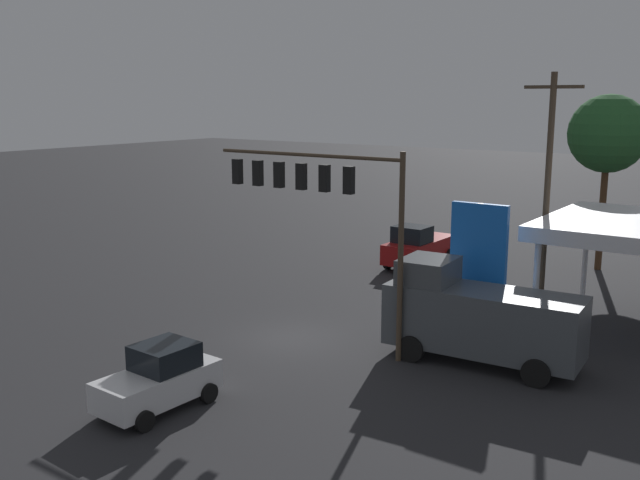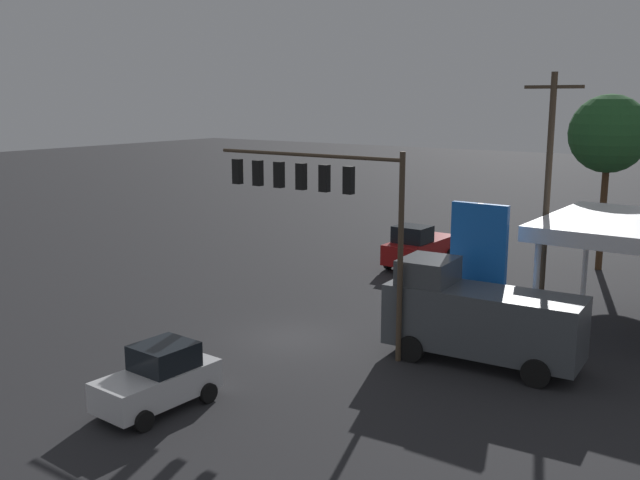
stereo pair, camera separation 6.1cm
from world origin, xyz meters
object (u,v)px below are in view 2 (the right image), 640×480
at_px(hatchback_crossing, 159,378).
at_px(delivery_truck, 478,317).
at_px(utility_pole, 547,191).
at_px(price_sign, 478,254).
at_px(traffic_signal_assembly, 317,191).
at_px(street_tree, 609,135).
at_px(pickup_parked, 419,247).

distance_m(hatchback_crossing, delivery_truck, 11.11).
bearing_deg(utility_pole, price_sign, 78.68).
xyz_separation_m(utility_pole, delivery_truck, (0.06, 6.63, -3.74)).
relative_size(traffic_signal_assembly, street_tree, 0.88).
relative_size(traffic_signal_assembly, delivery_truck, 1.20).
height_order(hatchback_crossing, delivery_truck, delivery_truck).
height_order(price_sign, pickup_parked, price_sign).
distance_m(price_sign, hatchback_crossing, 12.56).
distance_m(delivery_truck, pickup_parked, 14.67).
xyz_separation_m(traffic_signal_assembly, delivery_truck, (-5.94, -1.43, -4.14)).
relative_size(utility_pole, hatchback_crossing, 2.66).
relative_size(delivery_truck, street_tree, 0.73).
bearing_deg(street_tree, hatchback_crossing, 76.84).
xyz_separation_m(delivery_truck, street_tree, (0.18, -17.00, 5.64)).
distance_m(utility_pole, delivery_truck, 7.61).
height_order(traffic_signal_assembly, utility_pole, utility_pole).
bearing_deg(delivery_truck, pickup_parked, -58.45).
distance_m(utility_pole, price_sign, 5.18).
height_order(traffic_signal_assembly, delivery_truck, traffic_signal_assembly).
bearing_deg(utility_pole, street_tree, -88.66).
distance_m(utility_pole, hatchback_crossing, 17.57).
xyz_separation_m(delivery_truck, pickup_parked, (8.57, -11.89, -0.58)).
bearing_deg(street_tree, price_sign, 87.33).
height_order(traffic_signal_assembly, price_sign, traffic_signal_assembly).
height_order(traffic_signal_assembly, pickup_parked, traffic_signal_assembly).
height_order(hatchback_crossing, pickup_parked, pickup_parked).
relative_size(price_sign, delivery_truck, 0.78).
bearing_deg(price_sign, traffic_signal_assembly, 33.61).
bearing_deg(street_tree, traffic_signal_assembly, 72.67).
xyz_separation_m(traffic_signal_assembly, pickup_parked, (2.63, -13.32, -4.72)).
bearing_deg(delivery_truck, traffic_signal_assembly, 9.34).
bearing_deg(delivery_truck, price_sign, -69.51).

